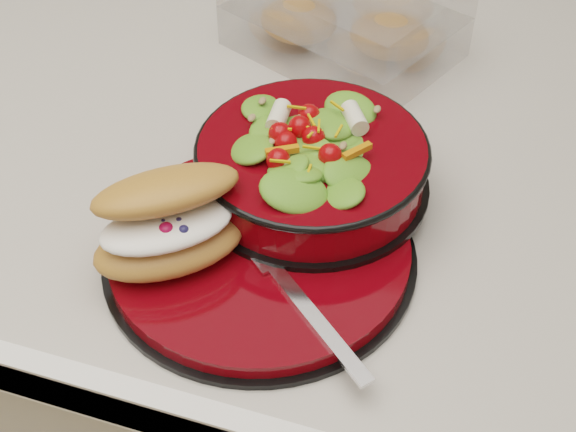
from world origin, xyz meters
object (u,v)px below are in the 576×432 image
(island_counter, at_px, (360,385))
(pastry_box, at_px, (344,16))
(dinner_plate, at_px, (260,251))
(fork, at_px, (300,300))
(croissant, at_px, (170,223))
(salad_bowl, at_px, (312,158))

(island_counter, distance_m, pastry_box, 0.52)
(dinner_plate, height_order, fork, fork)
(island_counter, bearing_deg, croissant, -120.62)
(salad_bowl, xyz_separation_m, croissant, (-0.09, -0.12, 0.00))
(island_counter, distance_m, fork, 0.53)
(salad_bowl, relative_size, pastry_box, 0.76)
(salad_bowl, xyz_separation_m, pastry_box, (-0.04, 0.27, -0.01))
(dinner_plate, relative_size, salad_bowl, 1.26)
(dinner_plate, height_order, croissant, croissant)
(dinner_plate, height_order, pastry_box, pastry_box)
(dinner_plate, xyz_separation_m, pastry_box, (-0.02, 0.35, 0.03))
(salad_bowl, relative_size, croissant, 1.48)
(island_counter, relative_size, dinner_plate, 4.42)
(dinner_plate, relative_size, pastry_box, 0.96)
(croissant, xyz_separation_m, fork, (0.12, -0.02, -0.04))
(dinner_plate, distance_m, salad_bowl, 0.10)
(island_counter, xyz_separation_m, croissant, (-0.14, -0.23, 0.50))
(pastry_box, bearing_deg, salad_bowl, -58.07)
(croissant, height_order, pastry_box, croissant)
(croissant, relative_size, fork, 1.02)
(dinner_plate, bearing_deg, island_counter, 70.31)
(croissant, bearing_deg, salad_bowl, 15.59)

